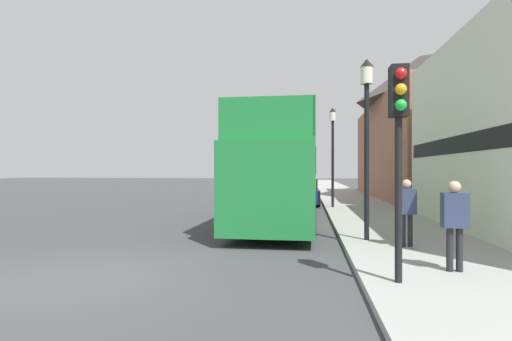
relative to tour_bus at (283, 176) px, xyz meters
name	(u,v)px	position (x,y,z in m)	size (l,w,h in m)	color
ground_plane	(247,199)	(-3.24, 12.21, -1.78)	(144.00, 144.00, 0.00)	#3D3D3F
sidewalk	(353,202)	(3.72, 9.21, -1.71)	(3.71, 108.00, 0.14)	#999993
brick_terrace_rear	(420,128)	(8.57, 12.74, 3.11)	(6.00, 18.21, 9.79)	#9E664C
tour_bus	(283,176)	(0.00, 0.00, 0.00)	(2.78, 11.33, 3.92)	#1E7A38
parked_car_ahead_of_bus	(304,193)	(0.77, 7.64, -1.09)	(1.80, 4.05, 1.50)	navy
pedestrian_nearest	(455,217)	(3.63, -7.88, -0.64)	(0.44, 0.24, 1.66)	#232328
pedestrian_second	(407,206)	(3.35, -5.53, -0.65)	(0.43, 0.24, 1.63)	#232328
traffic_signal	(399,123)	(2.45, -8.77, 0.99)	(0.28, 0.42, 3.59)	black
lamp_post_nearest	(367,115)	(2.53, -4.67, 1.68)	(0.35, 0.35, 4.83)	black
lamp_post_second	(333,139)	(2.24, 4.85, 1.80)	(0.35, 0.35, 5.02)	black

